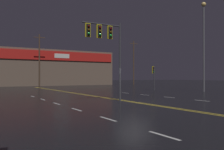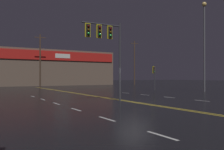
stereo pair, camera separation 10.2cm
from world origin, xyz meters
name	(u,v)px [view 1 (the left image)]	position (x,y,z in m)	size (l,w,h in m)	color
ground_plane	(134,102)	(0.00, 0.00, 0.00)	(200.00, 200.00, 0.00)	black
road_markings	(159,103)	(1.02, -1.67, 0.00)	(15.44, 60.00, 0.01)	gold
traffic_signal_median	(105,39)	(-1.75, 1.18, 4.66)	(3.22, 0.36, 5.96)	#38383D
traffic_signal_corner_northeast	(154,73)	(11.62, 11.66, 2.42)	(0.42, 0.36, 3.30)	#38383D
streetlight_far_median	(204,36)	(14.57, 5.71, 6.89)	(0.56, 0.56, 11.03)	#59595E
building_backdrop	(24,68)	(0.00, 40.21, 3.77)	(37.77, 10.23, 7.51)	brown
utility_pole_row	(37,58)	(0.78, 32.48, 5.34)	(46.02, 0.26, 10.76)	#4C3828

